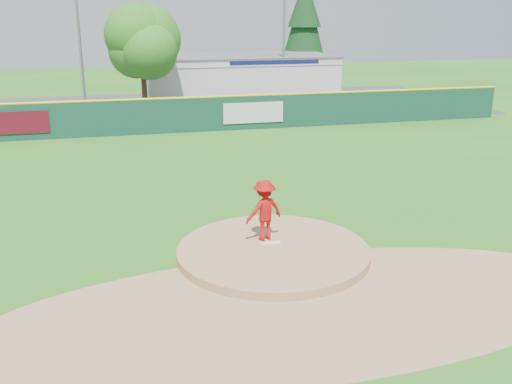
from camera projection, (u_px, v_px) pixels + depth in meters
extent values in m
plane|color=#286B19|center=(273.00, 256.00, 16.31)|extent=(120.00, 120.00, 0.00)
cylinder|color=#9E774C|center=(273.00, 256.00, 16.31)|extent=(5.50, 5.50, 0.50)
cube|color=white|center=(270.00, 243.00, 16.50)|extent=(0.60, 0.15, 0.04)
cylinder|color=#9E774C|center=(307.00, 306.00, 13.53)|extent=(15.40, 15.40, 0.01)
cube|color=#38383A|center=(172.00, 108.00, 41.26)|extent=(44.00, 16.00, 0.02)
imported|color=#A90E10|center=(264.00, 210.00, 16.58)|extent=(1.32, 1.00, 1.81)
imported|color=silver|center=(216.00, 111.00, 35.54)|extent=(5.55, 3.27, 1.45)
cube|color=silver|center=(238.00, 76.00, 46.80)|extent=(15.00, 8.00, 3.20)
cube|color=white|center=(249.00, 63.00, 42.66)|extent=(15.00, 0.06, 0.55)
cube|color=#0F194C|center=(275.00, 62.00, 43.09)|extent=(7.00, 0.03, 0.28)
cube|color=#59595B|center=(238.00, 56.00, 46.30)|extent=(15.20, 8.20, 0.12)
cube|color=#5A0C1B|center=(14.00, 123.00, 30.40)|extent=(3.60, 0.04, 1.20)
cube|color=silver|center=(253.00, 113.00, 33.46)|extent=(3.60, 0.04, 1.20)
cube|color=#123A2F|center=(188.00, 115.00, 32.65)|extent=(40.00, 0.10, 2.00)
cylinder|color=yellow|center=(187.00, 98.00, 32.34)|extent=(40.00, 0.14, 0.14)
cylinder|color=#382314|center=(145.00, 95.00, 38.56)|extent=(0.36, 0.36, 2.60)
sphere|color=#387F23|center=(142.00, 45.00, 37.58)|extent=(5.60, 5.60, 5.60)
cylinder|color=#382314|center=(303.00, 78.00, 52.37)|extent=(0.40, 0.40, 1.60)
cone|color=#113A16|center=(304.00, 25.00, 50.93)|extent=(4.40, 4.40, 7.90)
cylinder|color=gray|center=(79.00, 30.00, 38.21)|extent=(0.20, 0.20, 11.00)
cylinder|color=gray|center=(284.00, 34.00, 43.70)|extent=(0.20, 0.20, 10.00)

